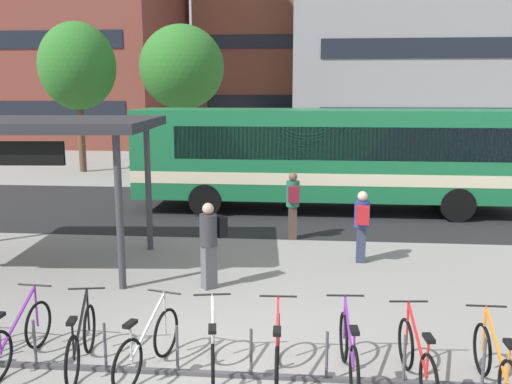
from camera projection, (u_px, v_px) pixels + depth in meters
ground at (215, 376)px, 7.33m from camera, size 200.00×200.00×0.00m
bus_lane_asphalt at (268, 209)px, 17.61m from camera, size 80.00×7.20×0.01m
city_bus at (326, 155)px, 17.12m from camera, size 12.03×2.63×3.20m
bike_rack at (178, 368)px, 7.37m from camera, size 8.98×0.08×0.70m
parked_bicycle_purple_2 at (19, 338)px, 7.61m from camera, size 0.52×1.72×0.99m
parked_bicycle_black_3 at (81, 343)px, 7.47m from camera, size 0.52×1.71×0.99m
parked_bicycle_silver_4 at (148, 346)px, 7.37m from camera, size 0.60×1.68×0.99m
parked_bicycle_white_5 at (213, 351)px, 7.24m from camera, size 0.52×1.71×0.99m
parked_bicycle_red_6 at (277, 353)px, 7.18m from camera, size 0.52×1.72×0.99m
parked_bicycle_purple_7 at (349, 352)px, 7.20m from camera, size 0.52×1.72×0.99m
parked_bicycle_red_8 at (417, 360)px, 6.99m from camera, size 0.52×1.72×0.99m
parked_bicycle_orange_9 at (495, 366)px, 6.84m from camera, size 0.52×1.72×0.99m
transit_shelter at (10, 129)px, 11.34m from camera, size 6.16×3.89×3.20m
commuter_maroon_pack_0 at (293, 201)px, 13.90m from camera, size 0.38×0.55×1.73m
commuter_red_pack_2 at (362, 222)px, 12.05m from camera, size 0.36×0.54×1.60m
commuter_black_pack_3 at (210, 239)px, 10.45m from camera, size 0.60×0.58×1.69m
street_tree_0 at (77, 67)px, 24.87m from camera, size 3.47×3.47×6.84m
street_tree_1 at (182, 68)px, 25.24m from camera, size 3.89×3.89×6.77m
building_centre_block at (313, 52)px, 48.81m from camera, size 19.73×11.22×14.27m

